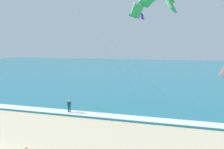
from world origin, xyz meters
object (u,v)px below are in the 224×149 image
kite_primary (154,1)px  beach_ball (26,149)px  kitesurfer (69,106)px  surfboard (69,114)px  kite_distant (139,15)px

kite_primary → beach_ball: bearing=-106.7°
kitesurfer → kite_primary: (7.96, 8.89, 12.64)m
surfboard → kite_primary: size_ratio=0.11×
kitesurfer → kite_distant: (1.57, 27.69, 13.10)m
kite_distant → beach_ball: kite_distant is taller
kite_primary → beach_ball: size_ratio=53.07×
surfboard → kite_primary: kite_primary is taller
kitesurfer → kite_distant: kite_distant is taller
kitesurfer → surfboard: bearing=-67.4°
kite_primary → kite_distant: size_ratio=3.77×
kite_primary → kitesurfer: bearing=-131.8°
kitesurfer → beach_ball: kitesurfer is taller
surfboard → beach_ball: 10.91m
surfboard → kite_distant: 31.09m
kitesurfer → kite_primary: size_ratio=0.12×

